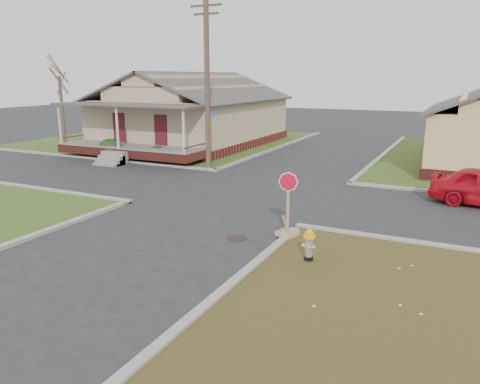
% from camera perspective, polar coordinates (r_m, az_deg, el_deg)
% --- Properties ---
extents(ground, '(120.00, 120.00, 0.00)m').
position_cam_1_polar(ground, '(16.11, -6.61, -3.98)').
color(ground, '#262729').
rests_on(ground, ground).
extents(verge_far_left, '(19.00, 19.00, 0.05)m').
position_cam_1_polar(verge_far_left, '(37.85, -8.61, 6.31)').
color(verge_far_left, '#344F1C').
rests_on(verge_far_left, ground).
extents(curbs, '(80.00, 40.00, 0.12)m').
position_cam_1_polar(curbs, '(20.33, 0.97, -0.11)').
color(curbs, '#9D978E').
rests_on(curbs, ground).
extents(manhole, '(0.64, 0.64, 0.01)m').
position_cam_1_polar(manhole, '(14.66, -0.36, -5.68)').
color(manhole, black).
rests_on(manhole, ground).
extents(corner_house, '(10.10, 15.50, 5.30)m').
position_cam_1_polar(corner_house, '(34.88, -5.86, 9.48)').
color(corner_house, maroon).
rests_on(corner_house, ground).
extents(utility_pole, '(1.80, 0.28, 9.00)m').
position_cam_1_polar(utility_pole, '(25.13, -4.03, 13.27)').
color(utility_pole, '#473629').
rests_on(utility_pole, ground).
extents(tree_far_left, '(0.22, 0.22, 4.90)m').
position_cam_1_polar(tree_far_left, '(36.31, -20.85, 9.18)').
color(tree_far_left, '#473629').
rests_on(tree_far_left, verge_far_left).
extents(fire_hydrant, '(0.33, 0.33, 0.90)m').
position_cam_1_polar(fire_hydrant, '(12.86, 8.43, -6.16)').
color(fire_hydrant, black).
rests_on(fire_hydrant, ground).
extents(stop_sign, '(0.58, 0.57, 2.05)m').
position_cam_1_polar(stop_sign, '(14.73, 5.81, -3.67)').
color(stop_sign, tan).
rests_on(stop_sign, ground).
extents(hedge_left, '(1.50, 1.23, 1.15)m').
position_cam_1_polar(hedge_left, '(29.94, -15.51, 5.14)').
color(hedge_left, '#183312').
rests_on(hedge_left, verge_far_left).
extents(hedge_right, '(1.26, 1.03, 0.96)m').
position_cam_1_polar(hedge_right, '(28.09, -9.99, 4.70)').
color(hedge_right, '#183312').
rests_on(hedge_right, verge_far_left).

